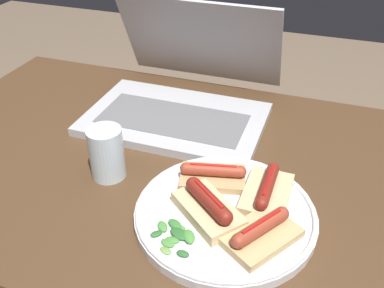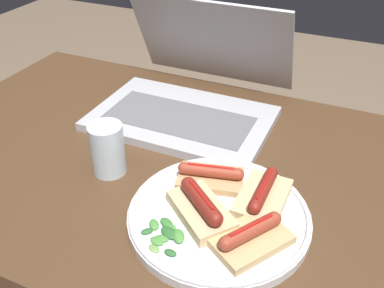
% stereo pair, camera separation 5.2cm
% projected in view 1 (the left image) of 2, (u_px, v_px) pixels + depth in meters
% --- Properties ---
extents(desk, '(1.14, 0.68, 0.78)m').
position_uv_depth(desk, '(182.00, 202.00, 0.86)').
color(desk, '#4C331E').
rests_on(desk, ground_plane).
extents(laptop, '(0.37, 0.34, 0.23)m').
position_uv_depth(laptop, '(183.00, 95.00, 0.94)').
color(laptop, '#B7B7BC').
rests_on(laptop, desk).
extents(plate, '(0.29, 0.29, 0.02)m').
position_uv_depth(plate, '(225.00, 213.00, 0.68)').
color(plate, silver).
rests_on(plate, desk).
extents(sausage_toast_left, '(0.13, 0.12, 0.05)m').
position_uv_depth(sausage_toast_left, '(208.00, 207.00, 0.66)').
color(sausage_toast_left, '#D6B784').
rests_on(sausage_toast_left, plate).
extents(sausage_toast_middle, '(0.12, 0.13, 0.04)m').
position_uv_depth(sausage_toast_middle, '(260.00, 232.00, 0.62)').
color(sausage_toast_middle, tan).
rests_on(sausage_toast_middle, plate).
extents(sausage_toast_right, '(0.07, 0.11, 0.04)m').
position_uv_depth(sausage_toast_right, '(267.00, 191.00, 0.69)').
color(sausage_toast_right, '#D6B784').
rests_on(sausage_toast_right, plate).
extents(sausage_toast_extra, '(0.12, 0.09, 0.04)m').
position_uv_depth(sausage_toast_extra, '(213.00, 175.00, 0.73)').
color(sausage_toast_extra, tan).
rests_on(sausage_toast_extra, plate).
extents(salad_pile, '(0.07, 0.07, 0.01)m').
position_uv_depth(salad_pile, '(176.00, 235.00, 0.63)').
color(salad_pile, '#4C8E3D').
rests_on(salad_pile, plate).
extents(drinking_glass, '(0.06, 0.06, 0.10)m').
position_uv_depth(drinking_glass, '(107.00, 153.00, 0.75)').
color(drinking_glass, silver).
rests_on(drinking_glass, desk).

